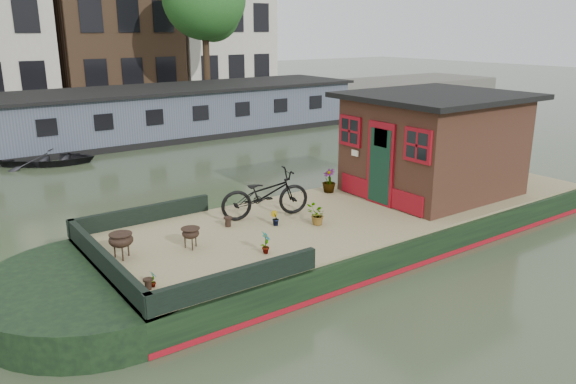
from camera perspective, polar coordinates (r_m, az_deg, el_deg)
ground at (r=13.02m, az=7.74°, el=-4.27°), size 120.00×120.00×0.00m
houseboat_hull at (r=12.10m, az=3.16°, el=-4.38°), size 14.01×4.02×0.60m
houseboat_deck at (r=12.82m, az=7.85°, el=-1.65°), size 11.80×3.80×0.05m
bow_bulwark at (r=10.14m, az=-13.61°, el=-5.69°), size 3.00×4.00×0.35m
cabin at (r=14.06m, az=14.59°, el=4.86°), size 4.00×3.50×2.42m
bicycle at (r=11.91m, az=-2.34°, el=-0.22°), size 2.04×1.12×1.02m
potted_plant_a at (r=10.07m, az=-2.29°, el=-5.15°), size 0.27×0.26×0.43m
potted_plant_b at (r=11.49m, az=-1.34°, el=-2.68°), size 0.21×0.22×0.31m
potted_plant_c at (r=11.52m, az=2.95°, el=-2.34°), size 0.41×0.37×0.43m
potted_plant_d at (r=13.81m, az=4.18°, el=1.16°), size 0.33×0.33×0.59m
potted_plant_e at (r=9.09m, az=-13.55°, el=-8.58°), size 0.14×0.17×0.28m
brazier_front at (r=10.30m, az=-16.56°, el=-5.26°), size 0.56×0.56×0.46m
brazier_rear at (r=10.46m, az=-9.84°, el=-4.64°), size 0.39×0.39×0.40m
bollard_port at (r=11.51m, az=-6.11°, el=-3.03°), size 0.18×0.18×0.20m
bollard_stbd at (r=9.06m, az=-14.03°, el=-9.06°), size 0.16×0.16×0.18m
dinghy at (r=21.17m, az=-23.09°, el=3.47°), size 3.70×3.35×0.63m
far_houseboat at (r=24.59m, az=-15.18°, el=7.39°), size 20.40×4.40×2.11m
quay at (r=30.78m, az=-19.46°, el=7.75°), size 60.00×6.00×0.90m
tree_right at (r=31.50m, az=-8.34°, el=18.61°), size 4.40×4.40×7.40m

